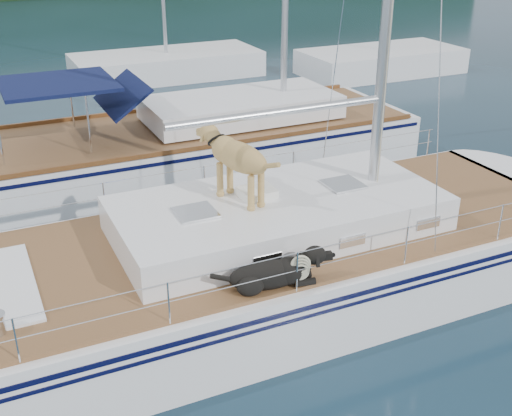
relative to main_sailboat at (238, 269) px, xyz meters
name	(u,v)px	position (x,y,z in m)	size (l,w,h in m)	color
ground	(234,305)	(-0.09, 0.00, -0.69)	(120.00, 120.00, 0.00)	black
main_sailboat	(238,269)	(0.00, 0.00, 0.00)	(12.00, 3.80, 14.01)	white
neighbor_sailboat	(202,144)	(1.69, 6.18, -0.06)	(11.00, 3.50, 13.30)	white
bg_boat_center	(167,65)	(3.91, 16.00, -0.24)	(7.20, 3.00, 11.65)	white
bg_boat_east	(381,62)	(11.91, 13.00, -0.23)	(6.40, 3.00, 11.65)	white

